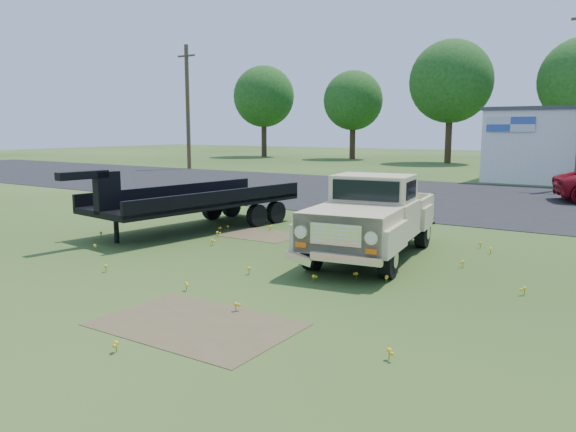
% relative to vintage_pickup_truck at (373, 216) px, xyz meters
% --- Properties ---
extents(ground, '(140.00, 140.00, 0.00)m').
position_rel_vintage_pickup_truck_xyz_m(ground, '(-1.84, -2.64, -0.97)').
color(ground, '#244114').
rests_on(ground, ground).
extents(asphalt_lot, '(90.00, 14.00, 0.02)m').
position_rel_vintage_pickup_truck_xyz_m(asphalt_lot, '(-1.84, 12.36, -0.97)').
color(asphalt_lot, black).
rests_on(asphalt_lot, ground).
extents(dirt_patch_a, '(3.00, 2.00, 0.01)m').
position_rel_vintage_pickup_truck_xyz_m(dirt_patch_a, '(-0.34, -5.64, -0.97)').
color(dirt_patch_a, brown).
rests_on(dirt_patch_a, ground).
extents(dirt_patch_b, '(2.20, 1.60, 0.01)m').
position_rel_vintage_pickup_truck_xyz_m(dirt_patch_b, '(-3.84, 0.86, -0.97)').
color(dirt_patch_b, brown).
rests_on(dirt_patch_b, ground).
extents(utility_pole_west, '(1.60, 0.30, 9.00)m').
position_rel_vintage_pickup_truck_xyz_m(utility_pole_west, '(-23.84, 19.36, 3.63)').
color(utility_pole_west, '#40301D').
rests_on(utility_pole_west, ground).
extents(treeline_a, '(6.40, 6.40, 9.52)m').
position_rel_vintage_pickup_truck_xyz_m(treeline_a, '(-29.84, 37.36, 5.33)').
color(treeline_a, '#372819').
rests_on(treeline_a, ground).
extents(treeline_b, '(5.76, 5.76, 8.57)m').
position_rel_vintage_pickup_truck_xyz_m(treeline_b, '(-19.84, 38.36, 4.70)').
color(treeline_b, '#372819').
rests_on(treeline_b, ground).
extents(treeline_c, '(7.04, 7.04, 10.47)m').
position_rel_vintage_pickup_truck_xyz_m(treeline_c, '(-9.84, 36.86, 5.96)').
color(treeline_c, '#372819').
rests_on(treeline_c, ground).
extents(vintage_pickup_truck, '(2.82, 5.59, 1.94)m').
position_rel_vintage_pickup_truck_xyz_m(vintage_pickup_truck, '(0.00, 0.00, 0.00)').
color(vintage_pickup_truck, '#C4B683').
rests_on(vintage_pickup_truck, ground).
extents(flatbed_trailer, '(3.33, 7.39, 1.95)m').
position_rel_vintage_pickup_truck_xyz_m(flatbed_trailer, '(-5.95, 0.54, 0.00)').
color(flatbed_trailer, black).
rests_on(flatbed_trailer, ground).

